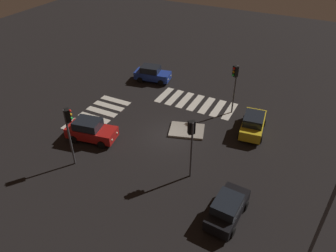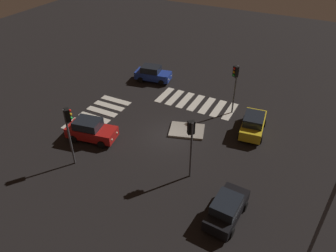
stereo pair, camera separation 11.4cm
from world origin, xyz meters
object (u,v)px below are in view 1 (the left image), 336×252
traffic_light_south (235,78)px  car_red (91,130)px  car_black (227,208)px  car_yellow (253,123)px  traffic_island (187,130)px  traffic_light_north (69,124)px  street_lamp (331,201)px  traffic_light_west (191,136)px  car_blue (152,74)px

traffic_light_south → car_red: bearing=-13.3°
car_black → car_yellow: (0.92, -9.66, 0.06)m
traffic_island → traffic_light_north: size_ratio=0.72×
car_red → street_lamp: 18.20m
traffic_island → traffic_light_south: size_ratio=0.72×
traffic_island → traffic_light_south: 6.18m
traffic_island → traffic_light_west: size_ratio=0.74×
traffic_island → car_yellow: 5.59m
car_black → car_blue: size_ratio=0.97×
car_red → traffic_light_south: size_ratio=0.91×
car_yellow → street_lamp: size_ratio=0.57×
car_red → car_blue: car_red is taller
car_red → traffic_light_west: (-8.90, 0.30, 2.62)m
traffic_light_west → car_blue: bearing=-5.8°
traffic_light_south → car_black: bearing=48.2°
car_red → car_yellow: 13.46m
car_black → traffic_light_south: 12.55m
car_blue → traffic_light_north: bearing=-93.3°
car_yellow → car_blue: bearing=62.7°
traffic_island → street_lamp: (-10.68, 8.46, 4.97)m
traffic_island → traffic_light_north: (5.73, 7.41, 3.49)m
car_blue → traffic_light_south: traffic_light_south is taller
traffic_light_west → traffic_light_south: (-0.11, -9.29, 0.07)m
car_red → traffic_light_north: bearing=-83.7°
car_yellow → traffic_light_north: (10.71, 9.83, 2.71)m
car_red → traffic_light_north: 4.08m
street_lamp → traffic_light_north: bearing=-3.7°
car_red → traffic_light_south: bearing=35.1°
car_blue → street_lamp: 24.04m
car_yellow → traffic_light_south: bearing=43.9°
traffic_light_south → street_lamp: (-8.24, 12.96, 1.50)m
traffic_island → car_yellow: size_ratio=0.80×
traffic_light_west → street_lamp: (-8.36, 3.67, 1.57)m
traffic_light_west → street_lamp: size_ratio=0.63×
traffic_light_west → traffic_light_north: bearing=63.3°
car_red → street_lamp: street_lamp is taller
traffic_light_west → traffic_island: bearing=-18.9°
traffic_island → traffic_light_west: (-2.32, 4.79, 3.40)m
car_black → car_red: (12.47, -2.76, 0.06)m
traffic_light_south → car_blue: bearing=-72.8°
traffic_light_west → traffic_light_south: 9.29m
car_black → traffic_island: bearing=42.9°
car_blue → car_yellow: 13.04m
car_black → car_yellow: bearing=9.2°
car_red → car_yellow: size_ratio=1.01×
traffic_light_south → traffic_island: bearing=3.3°
car_red → traffic_island: bearing=24.5°
traffic_island → traffic_light_north: 10.00m
car_blue → car_yellow: car_yellow is taller
car_blue → traffic_light_south: bearing=-23.7°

